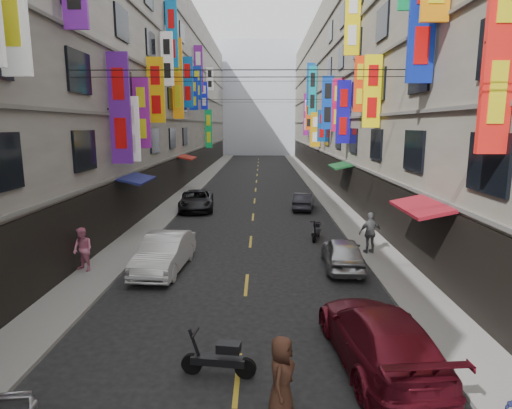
{
  "coord_description": "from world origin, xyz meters",
  "views": [
    {
      "loc": [
        0.56,
        2.89,
        5.84
      ],
      "look_at": [
        0.43,
        12.8,
        4.01
      ],
      "focal_mm": 30.0,
      "sensor_mm": 36.0,
      "label": 1
    }
  ],
  "objects_px": {
    "pedestrian_lfar": "(83,249)",
    "pedestrian_rfar": "(370,233)",
    "car_left_far": "(197,200)",
    "pedestrian_crossing": "(281,377)",
    "scooter_crossing": "(220,359)",
    "car_right_far": "(303,201)",
    "car_right_near": "(379,337)",
    "car_left_mid": "(164,253)",
    "car_right_mid": "(343,253)",
    "scooter_far_right": "(316,231)"
  },
  "relations": [
    {
      "from": "car_left_far",
      "to": "car_right_near",
      "type": "height_order",
      "value": "car_right_near"
    },
    {
      "from": "scooter_far_right",
      "to": "pedestrian_lfar",
      "type": "distance_m",
      "value": 11.35
    },
    {
      "from": "car_right_far",
      "to": "pedestrian_rfar",
      "type": "relative_size",
      "value": 1.93
    },
    {
      "from": "pedestrian_lfar",
      "to": "car_left_mid",
      "type": "bearing_deg",
      "value": 36.98
    },
    {
      "from": "car_left_mid",
      "to": "car_right_near",
      "type": "height_order",
      "value": "car_left_mid"
    },
    {
      "from": "car_right_far",
      "to": "pedestrian_rfar",
      "type": "xyz_separation_m",
      "value": [
        1.99,
        -10.82,
        0.46
      ]
    },
    {
      "from": "car_right_near",
      "to": "car_right_far",
      "type": "xyz_separation_m",
      "value": [
        0.06,
        19.93,
        -0.15
      ]
    },
    {
      "from": "car_left_far",
      "to": "car_right_far",
      "type": "bearing_deg",
      "value": -3.52
    },
    {
      "from": "car_right_near",
      "to": "pedestrian_rfar",
      "type": "relative_size",
      "value": 2.72
    },
    {
      "from": "car_right_near",
      "to": "pedestrian_lfar",
      "type": "relative_size",
      "value": 2.92
    },
    {
      "from": "car_left_mid",
      "to": "pedestrian_crossing",
      "type": "bearing_deg",
      "value": -59.74
    },
    {
      "from": "scooter_crossing",
      "to": "pedestrian_crossing",
      "type": "xyz_separation_m",
      "value": [
        1.39,
        -1.38,
        0.41
      ]
    },
    {
      "from": "pedestrian_lfar",
      "to": "pedestrian_rfar",
      "type": "height_order",
      "value": "pedestrian_rfar"
    },
    {
      "from": "car_left_mid",
      "to": "car_left_far",
      "type": "height_order",
      "value": "car_left_mid"
    },
    {
      "from": "car_right_near",
      "to": "pedestrian_rfar",
      "type": "height_order",
      "value": "pedestrian_rfar"
    },
    {
      "from": "car_left_mid",
      "to": "car_right_near",
      "type": "relative_size",
      "value": 0.89
    },
    {
      "from": "scooter_crossing",
      "to": "car_left_mid",
      "type": "distance_m",
      "value": 8.06
    },
    {
      "from": "scooter_crossing",
      "to": "car_left_mid",
      "type": "height_order",
      "value": "car_left_mid"
    },
    {
      "from": "scooter_crossing",
      "to": "car_right_far",
      "type": "relative_size",
      "value": 0.5
    },
    {
      "from": "scooter_crossing",
      "to": "car_left_far",
      "type": "distance_m",
      "value": 20.51
    },
    {
      "from": "car_left_far",
      "to": "car_right_mid",
      "type": "height_order",
      "value": "car_left_far"
    },
    {
      "from": "car_right_mid",
      "to": "pedestrian_rfar",
      "type": "height_order",
      "value": "pedestrian_rfar"
    },
    {
      "from": "scooter_crossing",
      "to": "car_right_mid",
      "type": "xyz_separation_m",
      "value": [
        4.34,
        7.85,
        0.21
      ]
    },
    {
      "from": "car_right_near",
      "to": "pedestrian_rfar",
      "type": "xyz_separation_m",
      "value": [
        2.05,
        9.11,
        0.32
      ]
    },
    {
      "from": "car_right_near",
      "to": "pedestrian_crossing",
      "type": "bearing_deg",
      "value": 32.34
    },
    {
      "from": "car_left_far",
      "to": "car_right_near",
      "type": "bearing_deg",
      "value": -74.93
    },
    {
      "from": "car_left_mid",
      "to": "car_right_mid",
      "type": "distance_m",
      "value": 7.33
    },
    {
      "from": "car_left_mid",
      "to": "car_left_far",
      "type": "bearing_deg",
      "value": 96.72
    },
    {
      "from": "pedestrian_lfar",
      "to": "pedestrian_crossing",
      "type": "distance_m",
      "value": 11.29
    },
    {
      "from": "car_right_near",
      "to": "car_right_mid",
      "type": "bearing_deg",
      "value": -99.28
    },
    {
      "from": "pedestrian_lfar",
      "to": "car_right_mid",
      "type": "bearing_deg",
      "value": 33.48
    },
    {
      "from": "car_right_far",
      "to": "pedestrian_lfar",
      "type": "distance_m",
      "value": 16.79
    },
    {
      "from": "car_right_mid",
      "to": "pedestrian_crossing",
      "type": "height_order",
      "value": "pedestrian_crossing"
    },
    {
      "from": "pedestrian_rfar",
      "to": "car_right_far",
      "type": "bearing_deg",
      "value": -92.83
    },
    {
      "from": "car_left_mid",
      "to": "pedestrian_crossing",
      "type": "relative_size",
      "value": 2.65
    },
    {
      "from": "pedestrian_rfar",
      "to": "scooter_crossing",
      "type": "bearing_deg",
      "value": 45.28
    },
    {
      "from": "car_right_far",
      "to": "car_right_near",
      "type": "bearing_deg",
      "value": 99.32
    },
    {
      "from": "car_left_far",
      "to": "pedestrian_crossing",
      "type": "distance_m",
      "value": 22.14
    },
    {
      "from": "pedestrian_rfar",
      "to": "scooter_far_right",
      "type": "bearing_deg",
      "value": -66.54
    },
    {
      "from": "pedestrian_lfar",
      "to": "car_left_far",
      "type": "bearing_deg",
      "value": 108.12
    },
    {
      "from": "car_right_mid",
      "to": "scooter_far_right",
      "type": "bearing_deg",
      "value": -80.57
    },
    {
      "from": "scooter_far_right",
      "to": "pedestrian_crossing",
      "type": "height_order",
      "value": "pedestrian_crossing"
    },
    {
      "from": "car_right_mid",
      "to": "pedestrian_crossing",
      "type": "xyz_separation_m",
      "value": [
        -2.95,
        -9.23,
        0.2
      ]
    },
    {
      "from": "scooter_far_right",
      "to": "pedestrian_rfar",
      "type": "bearing_deg",
      "value": 142.57
    },
    {
      "from": "scooter_far_right",
      "to": "pedestrian_rfar",
      "type": "relative_size",
      "value": 0.94
    },
    {
      "from": "car_right_far",
      "to": "car_left_far",
      "type": "bearing_deg",
      "value": 11.65
    },
    {
      "from": "scooter_far_right",
      "to": "car_left_far",
      "type": "distance_m",
      "value": 10.73
    },
    {
      "from": "car_right_near",
      "to": "car_right_far",
      "type": "relative_size",
      "value": 1.41
    },
    {
      "from": "scooter_crossing",
      "to": "pedestrian_rfar",
      "type": "relative_size",
      "value": 0.95
    },
    {
      "from": "scooter_crossing",
      "to": "pedestrian_crossing",
      "type": "relative_size",
      "value": 1.05
    }
  ]
}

